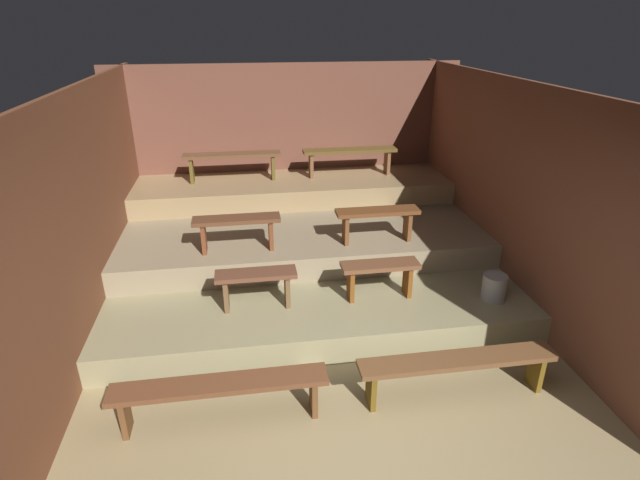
{
  "coord_description": "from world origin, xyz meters",
  "views": [
    {
      "loc": [
        -0.75,
        -2.68,
        3.25
      ],
      "look_at": [
        0.15,
        3.05,
        0.67
      ],
      "focal_mm": 28.11,
      "sensor_mm": 36.0,
      "label": 1
    }
  ],
  "objects_px": {
    "bench_lower_right": "(380,272)",
    "pail_lower": "(494,287)",
    "bench_upper_right": "(350,154)",
    "bench_floor_left": "(220,389)",
    "bench_upper_left": "(232,159)",
    "bench_floor_right": "(457,365)",
    "bench_middle_right": "(377,217)",
    "bench_lower_left": "(256,281)",
    "bench_middle_left": "(237,225)"
  },
  "relations": [
    {
      "from": "bench_lower_right",
      "to": "pail_lower",
      "type": "distance_m",
      "value": 1.31
    },
    {
      "from": "bench_upper_right",
      "to": "bench_floor_left",
      "type": "bearing_deg",
      "value": -115.76
    },
    {
      "from": "bench_floor_left",
      "to": "bench_upper_right",
      "type": "height_order",
      "value": "bench_upper_right"
    },
    {
      "from": "bench_upper_left",
      "to": "pail_lower",
      "type": "relative_size",
      "value": 4.9
    },
    {
      "from": "bench_upper_left",
      "to": "bench_floor_right",
      "type": "bearing_deg",
      "value": -64.24
    },
    {
      "from": "bench_floor_right",
      "to": "bench_middle_right",
      "type": "distance_m",
      "value": 2.31
    },
    {
      "from": "bench_upper_right",
      "to": "bench_middle_right",
      "type": "bearing_deg",
      "value": -91.24
    },
    {
      "from": "bench_floor_right",
      "to": "bench_upper_right",
      "type": "relative_size",
      "value": 1.25
    },
    {
      "from": "bench_floor_left",
      "to": "bench_floor_right",
      "type": "xyz_separation_m",
      "value": [
        2.13,
        0.0,
        0.0
      ]
    },
    {
      "from": "bench_middle_right",
      "to": "bench_upper_left",
      "type": "xyz_separation_m",
      "value": [
        -1.79,
        1.89,
        0.33
      ]
    },
    {
      "from": "bench_floor_left",
      "to": "bench_upper_left",
      "type": "bearing_deg",
      "value": 87.9
    },
    {
      "from": "bench_lower_right",
      "to": "bench_upper_left",
      "type": "bearing_deg",
      "value": 120.36
    },
    {
      "from": "bench_lower_left",
      "to": "pail_lower",
      "type": "relative_size",
      "value": 2.92
    },
    {
      "from": "bench_floor_left",
      "to": "bench_lower_right",
      "type": "relative_size",
      "value": 2.1
    },
    {
      "from": "bench_lower_left",
      "to": "bench_middle_right",
      "type": "height_order",
      "value": "bench_middle_right"
    },
    {
      "from": "bench_floor_right",
      "to": "bench_lower_left",
      "type": "xyz_separation_m",
      "value": [
        -1.76,
        1.36,
        0.28
      ]
    },
    {
      "from": "bench_middle_left",
      "to": "bench_lower_right",
      "type": "bearing_deg",
      "value": -28.59
    },
    {
      "from": "bench_lower_left",
      "to": "bench_middle_left",
      "type": "relative_size",
      "value": 0.84
    },
    {
      "from": "bench_floor_right",
      "to": "pail_lower",
      "type": "bearing_deg",
      "value": 51.05
    },
    {
      "from": "bench_lower_right",
      "to": "bench_upper_left",
      "type": "xyz_separation_m",
      "value": [
        -1.61,
        2.75,
        0.65
      ]
    },
    {
      "from": "bench_upper_left",
      "to": "bench_middle_left",
      "type": "bearing_deg",
      "value": -88.76
    },
    {
      "from": "bench_floor_left",
      "to": "bench_upper_right",
      "type": "bearing_deg",
      "value": 64.24
    },
    {
      "from": "bench_lower_left",
      "to": "bench_upper_left",
      "type": "height_order",
      "value": "bench_upper_left"
    },
    {
      "from": "bench_middle_left",
      "to": "bench_middle_right",
      "type": "distance_m",
      "value": 1.75
    },
    {
      "from": "bench_floor_right",
      "to": "bench_lower_right",
      "type": "bearing_deg",
      "value": 105.37
    },
    {
      "from": "bench_middle_right",
      "to": "bench_middle_left",
      "type": "bearing_deg",
      "value": 180.0
    },
    {
      "from": "bench_lower_left",
      "to": "pail_lower",
      "type": "height_order",
      "value": "bench_lower_left"
    },
    {
      "from": "bench_lower_left",
      "to": "bench_middle_left",
      "type": "bearing_deg",
      "value": 102.07
    },
    {
      "from": "pail_lower",
      "to": "bench_upper_left",
      "type": "bearing_deg",
      "value": 133.81
    },
    {
      "from": "bench_upper_left",
      "to": "bench_upper_right",
      "type": "height_order",
      "value": "same"
    },
    {
      "from": "bench_floor_left",
      "to": "bench_lower_left",
      "type": "distance_m",
      "value": 1.44
    },
    {
      "from": "bench_floor_left",
      "to": "bench_middle_left",
      "type": "relative_size",
      "value": 1.76
    },
    {
      "from": "bench_middle_right",
      "to": "pail_lower",
      "type": "height_order",
      "value": "bench_middle_right"
    },
    {
      "from": "pail_lower",
      "to": "bench_lower_right",
      "type": "bearing_deg",
      "value": 168.68
    },
    {
      "from": "bench_lower_left",
      "to": "bench_upper_right",
      "type": "height_order",
      "value": "bench_upper_right"
    },
    {
      "from": "bench_floor_left",
      "to": "bench_upper_right",
      "type": "xyz_separation_m",
      "value": [
        1.98,
        4.11,
        0.93
      ]
    },
    {
      "from": "bench_middle_left",
      "to": "pail_lower",
      "type": "relative_size",
      "value": 3.49
    },
    {
      "from": "bench_upper_right",
      "to": "pail_lower",
      "type": "xyz_separation_m",
      "value": [
        1.05,
        -3.0,
        -0.82
      ]
    },
    {
      "from": "bench_middle_right",
      "to": "bench_lower_left",
      "type": "bearing_deg",
      "value": -151.41
    },
    {
      "from": "bench_middle_right",
      "to": "bench_upper_right",
      "type": "distance_m",
      "value": 1.92
    },
    {
      "from": "bench_floor_right",
      "to": "bench_upper_left",
      "type": "relative_size",
      "value": 1.25
    },
    {
      "from": "bench_lower_left",
      "to": "bench_lower_right",
      "type": "relative_size",
      "value": 1.0
    },
    {
      "from": "bench_lower_right",
      "to": "pail_lower",
      "type": "height_order",
      "value": "bench_lower_right"
    },
    {
      "from": "bench_floor_left",
      "to": "bench_lower_left",
      "type": "relative_size",
      "value": 2.1
    },
    {
      "from": "bench_upper_left",
      "to": "bench_lower_left",
      "type": "bearing_deg",
      "value": -85.35
    },
    {
      "from": "bench_lower_right",
      "to": "pail_lower",
      "type": "xyz_separation_m",
      "value": [
        1.27,
        -0.25,
        -0.17
      ]
    },
    {
      "from": "bench_upper_right",
      "to": "pail_lower",
      "type": "height_order",
      "value": "bench_upper_right"
    },
    {
      "from": "bench_middle_right",
      "to": "bench_upper_right",
      "type": "bearing_deg",
      "value": 88.76
    },
    {
      "from": "bench_upper_left",
      "to": "bench_upper_right",
      "type": "distance_m",
      "value": 1.83
    },
    {
      "from": "bench_lower_right",
      "to": "bench_upper_right",
      "type": "distance_m",
      "value": 2.83
    }
  ]
}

